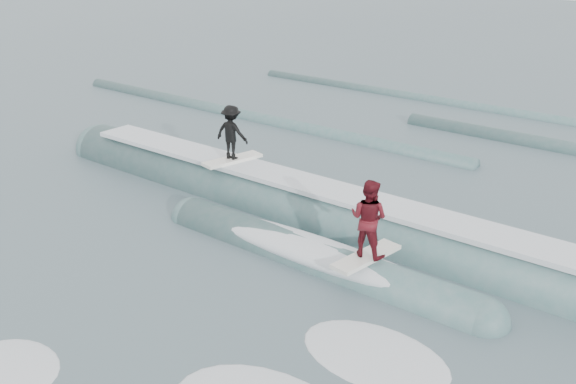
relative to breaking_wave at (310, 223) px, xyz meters
The scene contains 5 objects.
ground 6.47m from the breaking_wave, 93.22° to the right, with size 160.00×160.00×0.00m, color #435861.
breaking_wave is the anchor object (origin of this frame).
surfer_black 3.93m from the breaking_wave, behind, with size 1.20×2.07×1.82m.
surfer_red 3.77m from the breaking_wave, 30.60° to the right, with size 0.99×2.06×2.01m.
far_swells 11.19m from the breaking_wave, 91.39° to the left, with size 39.29×8.65×0.80m.
Camera 1 is at (10.26, -7.18, 7.85)m, focal length 40.00 mm.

